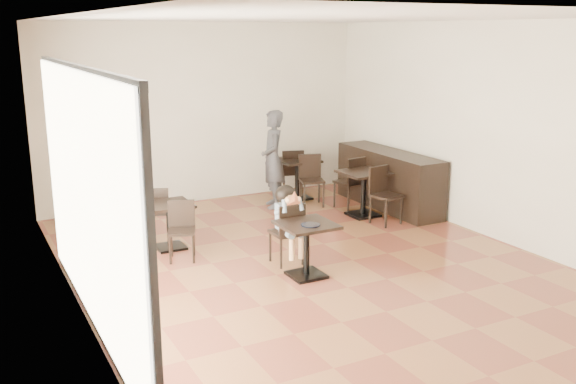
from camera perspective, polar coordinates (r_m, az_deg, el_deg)
floor at (r=8.57m, az=2.48°, el=-6.70°), size 6.00×8.00×0.01m
ceiling at (r=8.01m, az=2.73°, el=15.21°), size 6.00×8.00×0.01m
wall_back at (r=11.73m, az=-7.39°, el=6.94°), size 6.00×0.01×3.20m
wall_left at (r=7.14m, az=-18.68°, el=1.67°), size 0.01×8.00×3.20m
wall_right at (r=9.98m, az=17.69°, el=5.14°), size 0.01×8.00×3.20m
storefront_window at (r=6.71m, az=-17.58°, el=-0.78°), size 0.04×4.50×2.60m
child_table at (r=8.15m, az=1.65°, el=-5.17°), size 0.67×0.67×0.71m
child_chair at (r=8.59m, az=-0.16°, el=-3.65°), size 0.38×0.38×0.85m
child at (r=8.55m, az=-0.16°, el=-2.95°), size 0.38×0.54×1.07m
plate at (r=7.95m, az=2.02°, el=-2.93°), size 0.24×0.24×0.01m
pizza_slice at (r=8.28m, az=0.45°, el=-0.70°), size 0.25×0.19×0.06m
adult_patron at (r=11.24m, az=-1.36°, el=2.92°), size 0.58×0.72×1.72m
cafe_table_mid at (r=10.86m, az=6.71°, el=-0.15°), size 0.84×0.84×0.77m
cafe_table_left at (r=9.35m, az=-10.51°, el=-2.97°), size 0.82×0.82×0.67m
cafe_table_back at (r=11.90m, az=0.81°, el=1.17°), size 0.89×0.89×0.75m
chair_mid_a at (r=11.32m, az=5.43°, el=0.88°), size 0.48×0.48×0.92m
chair_mid_b at (r=10.44m, az=8.72°, el=-0.36°), size 0.48×0.48×0.92m
chair_left_a at (r=9.84m, az=-11.49°, el=-1.75°), size 0.47×0.47×0.81m
chair_left_b at (r=8.83m, az=-9.44°, el=-3.50°), size 0.47×0.47×0.81m
chair_back_a at (r=12.08m, az=0.29°, el=1.74°), size 0.51×0.51×0.90m
chair_back_b at (r=11.41m, az=2.14°, el=0.99°), size 0.51×0.51×0.90m
service_counter at (r=11.44m, az=8.95°, el=1.11°), size 0.60×2.40×1.00m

